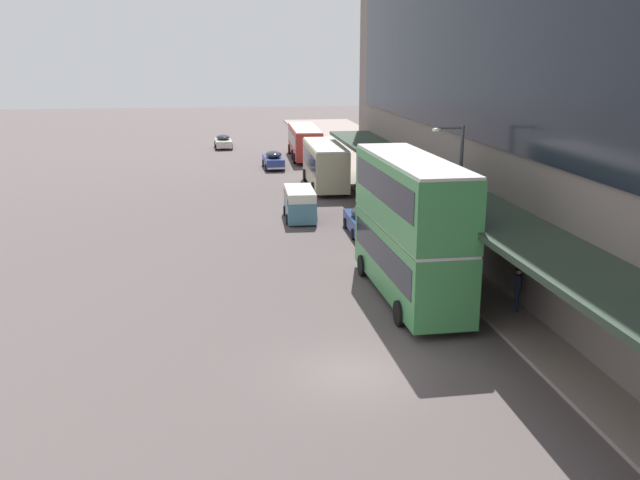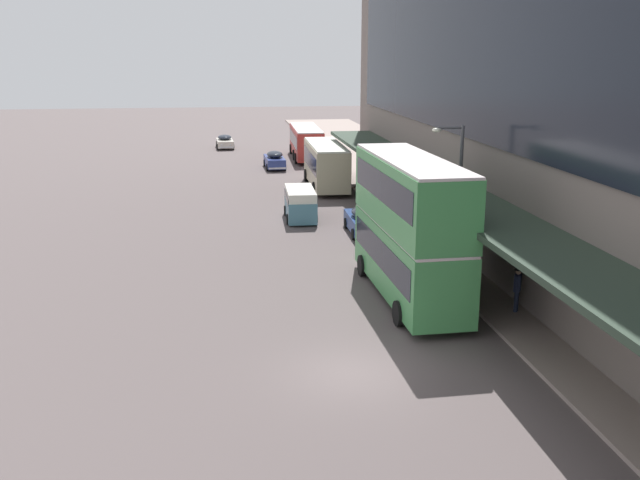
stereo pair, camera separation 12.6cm
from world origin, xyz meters
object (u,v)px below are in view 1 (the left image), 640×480
(pedestrian_at_kerb, at_px, (518,287))
(street_lamp, at_px, (456,189))
(transit_bus_kerbside_front, at_px, (410,224))
(vw_van, at_px, (300,202))
(sedan_lead_mid, at_px, (223,142))
(transit_bus_kerbside_rear, at_px, (325,163))
(transit_bus_kerbside_far, at_px, (305,141))
(sedan_second_near, at_px, (363,220))
(sedan_oncoming_rear, at_px, (273,160))

(pedestrian_at_kerb, distance_m, street_lamp, 6.13)
(transit_bus_kerbside_front, relative_size, vw_van, 2.18)
(sedan_lead_mid, relative_size, vw_van, 0.98)
(sedan_lead_mid, bearing_deg, transit_bus_kerbside_rear, -73.32)
(transit_bus_kerbside_rear, xyz_separation_m, transit_bus_kerbside_far, (0.37, 16.08, -0.18))
(transit_bus_kerbside_rear, distance_m, sedan_second_near, 14.72)
(vw_van, xyz_separation_m, pedestrian_at_kerb, (6.69, -18.18, 0.08))
(transit_bus_kerbside_front, bearing_deg, sedan_second_near, 88.32)
(transit_bus_kerbside_front, height_order, street_lamp, street_lamp)
(sedan_oncoming_rear, xyz_separation_m, street_lamp, (5.80, -33.48, 3.38))
(transit_bus_kerbside_far, distance_m, sedan_lead_mid, 12.17)
(sedan_lead_mid, distance_m, pedestrian_at_kerb, 54.93)
(street_lamp, bearing_deg, sedan_lead_mid, 101.81)
(transit_bus_kerbside_rear, relative_size, sedan_lead_mid, 2.09)
(street_lamp, bearing_deg, pedestrian_at_kerb, -79.95)
(sedan_oncoming_rear, height_order, vw_van, vw_van)
(pedestrian_at_kerb, bearing_deg, sedan_oncoming_rear, 99.86)
(vw_van, height_order, pedestrian_at_kerb, pedestrian_at_kerb)
(vw_van, bearing_deg, sedan_lead_mid, 97.03)
(transit_bus_kerbside_front, distance_m, transit_bus_kerbside_far, 42.07)
(transit_bus_kerbside_far, xyz_separation_m, sedan_second_near, (-0.33, -30.76, -1.01))
(transit_bus_kerbside_front, xyz_separation_m, transit_bus_kerbside_rear, (0.29, 25.96, -1.29))
(transit_bus_kerbside_far, bearing_deg, vw_van, -97.63)
(transit_bus_kerbside_front, relative_size, sedan_oncoming_rear, 2.13)
(pedestrian_at_kerb, bearing_deg, sedan_second_near, 104.04)
(transit_bus_kerbside_front, bearing_deg, pedestrian_at_kerb, -34.39)
(transit_bus_kerbside_front, distance_m, transit_bus_kerbside_rear, 25.99)
(transit_bus_kerbside_far, height_order, sedan_second_near, transit_bus_kerbside_far)
(pedestrian_at_kerb, bearing_deg, transit_bus_kerbside_front, 145.61)
(sedan_oncoming_rear, distance_m, vw_van, 20.56)
(pedestrian_at_kerb, xyz_separation_m, street_lamp, (-0.93, 5.26, 3.00))
(sedan_lead_mid, xyz_separation_m, vw_van, (4.39, -35.62, 0.37))
(transit_bus_kerbside_far, relative_size, sedan_oncoming_rear, 2.26)
(transit_bus_kerbside_front, xyz_separation_m, sedan_second_near, (0.33, 11.28, -2.48))
(transit_bus_kerbside_far, height_order, vw_van, transit_bus_kerbside_far)
(transit_bus_kerbside_rear, height_order, transit_bus_kerbside_far, transit_bus_kerbside_rear)
(street_lamp, bearing_deg, transit_bus_kerbside_rear, 96.33)
(transit_bus_kerbside_far, xyz_separation_m, pedestrian_at_kerb, (3.14, -44.64, -0.62))
(transit_bus_kerbside_rear, bearing_deg, transit_bus_kerbside_far, 88.67)
(transit_bus_kerbside_rear, relative_size, vw_van, 2.05)
(transit_bus_kerbside_front, relative_size, sedan_lead_mid, 2.22)
(vw_van, bearing_deg, sedan_second_near, -53.20)
(transit_bus_kerbside_front, xyz_separation_m, sedan_lead_mid, (-7.28, 51.20, -2.53))
(transit_bus_kerbside_far, relative_size, vw_van, 2.31)
(transit_bus_kerbside_front, bearing_deg, vw_van, 100.49)
(transit_bus_kerbside_far, relative_size, sedan_second_near, 2.32)
(sedan_second_near, bearing_deg, vw_van, 126.80)
(pedestrian_at_kerb, bearing_deg, street_lamp, 100.05)
(transit_bus_kerbside_far, bearing_deg, pedestrian_at_kerb, -85.97)
(sedan_oncoming_rear, relative_size, vw_van, 1.02)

